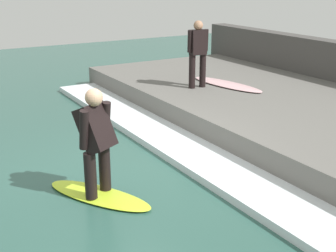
# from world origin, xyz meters

# --- Properties ---
(ground_plane) EXTENTS (28.00, 28.00, 0.00)m
(ground_plane) POSITION_xyz_m (0.00, 0.00, 0.00)
(ground_plane) COLOR #2D564C
(concrete_ledge) EXTENTS (4.40, 12.28, 0.51)m
(concrete_ledge) POSITION_xyz_m (4.13, 0.00, 0.25)
(concrete_ledge) COLOR #66635E
(concrete_ledge) RESTS_ON ground_plane
(wave_foam_crest) EXTENTS (0.97, 11.66, 0.12)m
(wave_foam_crest) POSITION_xyz_m (1.45, 0.00, 0.06)
(wave_foam_crest) COLOR silver
(wave_foam_crest) RESTS_ON ground_plane
(surfboard_riding) EXTENTS (1.30, 1.76, 0.06)m
(surfboard_riding) POSITION_xyz_m (-0.52, -0.44, 0.03)
(surfboard_riding) COLOR #BFE02D
(surfboard_riding) RESTS_ON ground_plane
(surfer_riding) EXTENTS (0.58, 0.60, 1.52)m
(surfer_riding) POSITION_xyz_m (-0.52, -0.44, 0.90)
(surfer_riding) COLOR black
(surfer_riding) RESTS_ON surfboard_riding
(surfer_waiting_near) EXTENTS (0.51, 0.26, 1.51)m
(surfer_waiting_near) POSITION_xyz_m (3.19, 2.60, 1.36)
(surfer_waiting_near) COLOR black
(surfer_waiting_near) RESTS_ON concrete_ledge
(surfboard_waiting_near) EXTENTS (0.88, 2.13, 0.06)m
(surfboard_waiting_near) POSITION_xyz_m (3.90, 2.41, 0.54)
(surfboard_waiting_near) COLOR beige
(surfboard_waiting_near) RESTS_ON concrete_ledge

